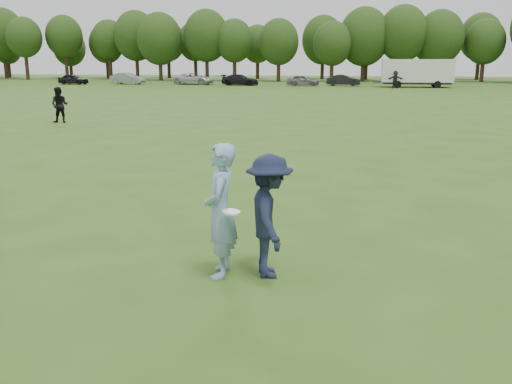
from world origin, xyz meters
TOP-DOWN VIEW (x-y plane):
  - ground at (0.00, 0.00)m, footprint 200.00×200.00m
  - thrower at (-0.74, 0.26)m, footprint 0.59×0.82m
  - defender at (0.00, 0.38)m, footprint 1.02×1.39m
  - player_far_a at (-13.81, 18.90)m, footprint 0.98×0.80m
  - player_far_d at (6.13, 56.63)m, footprint 1.86×0.80m
  - car_a at (-34.26, 58.91)m, footprint 4.01×1.93m
  - car_b at (-27.54, 60.55)m, footprint 4.63×2.08m
  - car_c at (-18.77, 61.20)m, footprint 5.47×3.04m
  - car_d at (-12.49, 60.15)m, footprint 4.78×2.25m
  - car_e at (-4.57, 59.95)m, footprint 4.02×1.79m
  - car_f at (0.28, 60.75)m, footprint 4.14×1.53m
  - disc_in_play at (-0.51, -0.02)m, footprint 0.30×0.30m
  - cargo_trailer at (8.71, 58.99)m, footprint 9.00×2.75m
  - treeline at (2.81, 76.90)m, footprint 130.35×18.39m

SIDE VIEW (x-z plane):
  - ground at x=0.00m, z-range 0.00..0.00m
  - car_a at x=-34.26m, z-range 0.00..1.32m
  - car_e at x=-4.57m, z-range 0.00..1.34m
  - car_d at x=-12.49m, z-range 0.00..1.35m
  - car_f at x=0.28m, z-range 0.00..1.35m
  - car_c at x=-18.77m, z-range 0.00..1.45m
  - car_b at x=-27.54m, z-range 0.00..1.47m
  - player_far_a at x=-13.81m, z-range 0.00..1.86m
  - defender at x=0.00m, z-range 0.00..1.93m
  - player_far_d at x=6.13m, z-range 0.00..1.94m
  - thrower at x=-0.74m, z-range 0.00..2.09m
  - disc_in_play at x=-0.51m, z-range 1.09..1.14m
  - cargo_trailer at x=8.71m, z-range 0.18..3.38m
  - treeline at x=2.81m, z-range 0.39..12.13m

